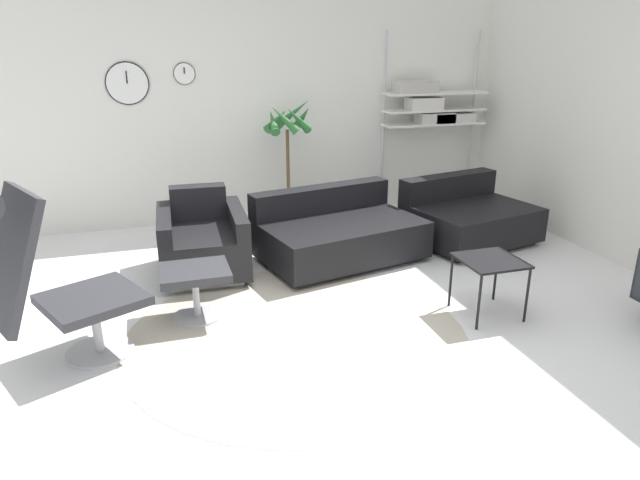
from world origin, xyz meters
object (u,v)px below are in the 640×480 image
ottoman (195,281)px  couch_second (468,219)px  side_table (490,265)px  potted_plant (289,174)px  shelf_unit (432,107)px  lounge_chair (33,262)px  couch_low (338,235)px  armchair_red (203,243)px

ottoman → couch_second: (2.85, 0.93, -0.06)m
side_table → potted_plant: potted_plant is taller
shelf_unit → lounge_chair: bearing=-146.2°
couch_second → side_table: (-0.74, -1.52, 0.16)m
couch_low → potted_plant: bearing=-93.6°
potted_plant → shelf_unit: (1.80, 0.19, 0.64)m
armchair_red → side_table: 2.46m
lounge_chair → shelf_unit: bearing=97.6°
couch_low → shelf_unit: 2.33m
side_table → shelf_unit: 3.05m
potted_plant → armchair_red: bearing=-133.9°
couch_low → couch_second: same height
armchair_red → couch_second: 2.70m
lounge_chair → couch_low: (2.36, 1.32, -0.50)m
couch_second → lounge_chair: bearing=8.0°
potted_plant → couch_low: bearing=-81.3°
shelf_unit → potted_plant: bearing=-174.1°
ottoman → side_table: 2.19m
ottoman → couch_low: couch_low is taller
shelf_unit → couch_second: bearing=-98.3°
side_table → armchair_red: bearing=142.9°
ottoman → armchair_red: 0.90m
ottoman → couch_low: bearing=31.2°
lounge_chair → ottoman: (0.96, 0.47, -0.44)m
ottoman → side_table: size_ratio=1.14×
couch_second → potted_plant: (-1.62, 1.08, 0.34)m
lounge_chair → side_table: lounge_chair is taller
couch_second → shelf_unit: 1.61m
side_table → shelf_unit: shelf_unit is taller
ottoman → side_table: bearing=-15.6°
shelf_unit → armchair_red: bearing=-155.6°
lounge_chair → couch_second: lounge_chair is taller
shelf_unit → side_table: bearing=-108.3°
armchair_red → shelf_unit: (2.88, 1.31, 0.95)m
armchair_red → side_table: bearing=145.3°
couch_second → side_table: size_ratio=3.01×
ottoman → potted_plant: size_ratio=0.36×
side_table → shelf_unit: (0.92, 2.79, 0.82)m
ottoman → side_table: side_table is taller
lounge_chair → side_table: size_ratio=2.86×
couch_second → shelf_unit: size_ratio=0.64×
ottoman → potted_plant: potted_plant is taller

